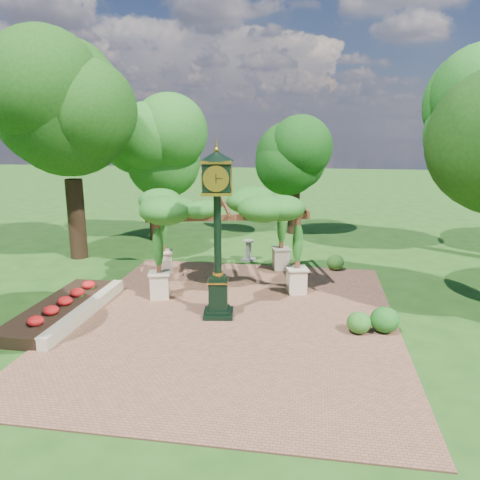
# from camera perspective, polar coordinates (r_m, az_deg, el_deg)

# --- Properties ---
(ground) EXTENTS (120.00, 120.00, 0.00)m
(ground) POSITION_cam_1_polar(r_m,az_deg,el_deg) (13.87, -1.69, -11.27)
(ground) COLOR #1E4714
(ground) RESTS_ON ground
(brick_plaza) EXTENTS (10.00, 12.00, 0.04)m
(brick_plaza) POSITION_cam_1_polar(r_m,az_deg,el_deg) (14.76, -0.95, -9.60)
(brick_plaza) COLOR brown
(brick_plaza) RESTS_ON ground
(border_wall) EXTENTS (0.35, 5.00, 0.40)m
(border_wall) POSITION_cam_1_polar(r_m,az_deg,el_deg) (15.69, -18.24, -8.18)
(border_wall) COLOR #C6B793
(border_wall) RESTS_ON ground
(flower_bed) EXTENTS (1.50, 5.00, 0.36)m
(flower_bed) POSITION_cam_1_polar(r_m,az_deg,el_deg) (16.12, -21.11, -7.91)
(flower_bed) COLOR red
(flower_bed) RESTS_ON ground
(pedestal_clock) EXTENTS (1.17, 1.17, 5.24)m
(pedestal_clock) POSITION_cam_1_polar(r_m,az_deg,el_deg) (14.10, -2.77, 2.51)
(pedestal_clock) COLOR black
(pedestal_clock) RESTS_ON brick_plaza
(pergola) EXTENTS (6.36, 4.88, 3.55)m
(pergola) POSITION_cam_1_polar(r_m,az_deg,el_deg) (17.41, -1.78, 3.87)
(pergola) COLOR beige
(pergola) RESTS_ON brick_plaza
(sundial) EXTENTS (0.65, 0.65, 0.93)m
(sundial) POSITION_cam_1_polar(r_m,az_deg,el_deg) (21.08, 1.04, -1.41)
(sundial) COLOR gray
(sundial) RESTS_ON ground
(shrub_front) EXTENTS (0.87, 0.87, 0.63)m
(shrub_front) POSITION_cam_1_polar(r_m,az_deg,el_deg) (14.08, 14.29, -9.73)
(shrub_front) COLOR #27621C
(shrub_front) RESTS_ON brick_plaza
(shrub_mid) EXTENTS (1.03, 1.03, 0.75)m
(shrub_mid) POSITION_cam_1_polar(r_m,az_deg,el_deg) (14.33, 17.22, -9.25)
(shrub_mid) COLOR #1C5919
(shrub_mid) RESTS_ON brick_plaza
(shrub_back) EXTENTS (0.80, 0.80, 0.64)m
(shrub_back) POSITION_cam_1_polar(r_m,az_deg,el_deg) (19.95, 11.56, -2.68)
(shrub_back) COLOR #295E1B
(shrub_back) RESTS_ON brick_plaza
(tree_west_near) EXTENTS (5.07, 5.07, 9.34)m
(tree_west_near) POSITION_cam_1_polar(r_m,az_deg,el_deg) (22.14, -20.23, 14.20)
(tree_west_near) COLOR black
(tree_west_near) RESTS_ON ground
(tree_west_far) EXTENTS (3.50, 3.50, 6.97)m
(tree_west_far) POSITION_cam_1_polar(r_m,az_deg,el_deg) (24.92, -10.64, 10.80)
(tree_west_far) COLOR #322013
(tree_west_far) RESTS_ON ground
(tree_north) EXTENTS (3.89, 3.89, 6.92)m
(tree_north) POSITION_cam_1_polar(r_m,az_deg,el_deg) (26.27, 6.76, 11.00)
(tree_north) COLOR black
(tree_north) RESTS_ON ground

